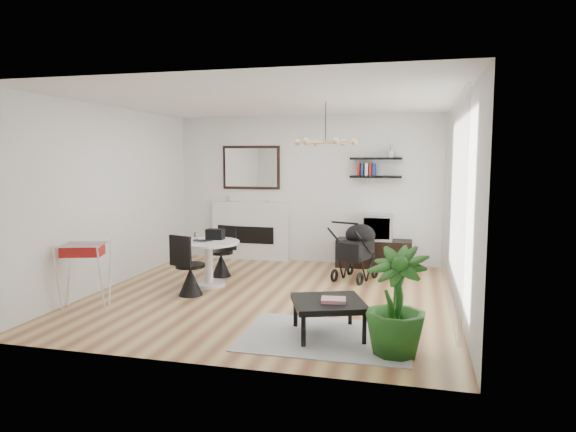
% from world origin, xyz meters
% --- Properties ---
extents(floor, '(5.00, 5.00, 0.00)m').
position_xyz_m(floor, '(0.00, 0.00, 0.00)').
color(floor, brown).
rests_on(floor, ground).
extents(ceiling, '(5.00, 5.00, 0.00)m').
position_xyz_m(ceiling, '(0.00, 0.00, 2.70)').
color(ceiling, white).
rests_on(ceiling, wall_back).
extents(wall_back, '(5.00, 0.00, 5.00)m').
position_xyz_m(wall_back, '(0.00, 2.50, 1.35)').
color(wall_back, white).
rests_on(wall_back, floor).
extents(wall_left, '(0.00, 5.00, 5.00)m').
position_xyz_m(wall_left, '(-2.50, 0.00, 1.35)').
color(wall_left, white).
rests_on(wall_left, floor).
extents(wall_right, '(0.00, 5.00, 5.00)m').
position_xyz_m(wall_right, '(2.50, 0.00, 1.35)').
color(wall_right, white).
rests_on(wall_right, floor).
extents(sheer_curtain, '(0.04, 3.60, 2.60)m').
position_xyz_m(sheer_curtain, '(2.40, 0.20, 1.35)').
color(sheer_curtain, white).
rests_on(sheer_curtain, wall_right).
extents(fireplace, '(1.50, 0.17, 2.16)m').
position_xyz_m(fireplace, '(-1.10, 2.42, 0.69)').
color(fireplace, white).
rests_on(fireplace, floor).
extents(shelf_lower, '(0.90, 0.25, 0.04)m').
position_xyz_m(shelf_lower, '(1.24, 2.37, 1.60)').
color(shelf_lower, black).
rests_on(shelf_lower, wall_back).
extents(shelf_upper, '(0.90, 0.25, 0.04)m').
position_xyz_m(shelf_upper, '(1.24, 2.37, 1.92)').
color(shelf_upper, black).
rests_on(shelf_upper, wall_back).
extents(pendant_lamp, '(0.90, 0.90, 0.10)m').
position_xyz_m(pendant_lamp, '(0.70, 0.30, 2.15)').
color(pendant_lamp, tan).
rests_on(pendant_lamp, ceiling).
extents(tv_console, '(1.31, 0.46, 0.49)m').
position_xyz_m(tv_console, '(1.24, 2.26, 0.25)').
color(tv_console, black).
rests_on(tv_console, floor).
extents(crt_tv, '(0.53, 0.46, 0.46)m').
position_xyz_m(crt_tv, '(1.30, 2.26, 0.72)').
color(crt_tv, silver).
rests_on(crt_tv, tv_console).
extents(dining_table, '(0.93, 0.93, 0.68)m').
position_xyz_m(dining_table, '(-1.08, 0.31, 0.45)').
color(dining_table, white).
rests_on(dining_table, floor).
extents(laptop, '(0.34, 0.28, 0.02)m').
position_xyz_m(laptop, '(-1.13, 0.23, 0.69)').
color(laptop, black).
rests_on(laptop, dining_table).
extents(black_bag, '(0.27, 0.16, 0.16)m').
position_xyz_m(black_bag, '(-1.05, 0.51, 0.76)').
color(black_bag, black).
rests_on(black_bag, dining_table).
extents(newspaper, '(0.42, 0.38, 0.01)m').
position_xyz_m(newspaper, '(-0.87, 0.24, 0.69)').
color(newspaper, silver).
rests_on(newspaper, dining_table).
extents(drinking_glass, '(0.06, 0.06, 0.11)m').
position_xyz_m(drinking_glass, '(-1.33, 0.44, 0.74)').
color(drinking_glass, white).
rests_on(drinking_glass, dining_table).
extents(chair_far, '(0.42, 0.43, 0.82)m').
position_xyz_m(chair_far, '(-1.12, 0.95, 0.26)').
color(chair_far, black).
rests_on(chair_far, floor).
extents(chair_near, '(0.45, 0.46, 0.88)m').
position_xyz_m(chair_near, '(-1.12, -0.27, 0.28)').
color(chair_near, black).
rests_on(chair_near, floor).
extents(drying_rack, '(0.70, 0.68, 0.85)m').
position_xyz_m(drying_rack, '(-2.18, -1.14, 0.45)').
color(drying_rack, white).
rests_on(drying_rack, floor).
extents(stroller, '(0.72, 0.89, 0.98)m').
position_xyz_m(stroller, '(1.05, 1.30, 0.42)').
color(stroller, black).
rests_on(stroller, floor).
extents(rug, '(1.81, 1.31, 0.01)m').
position_xyz_m(rug, '(1.04, -1.49, 0.01)').
color(rug, '#A7A7A7').
rests_on(rug, floor).
extents(coffee_table, '(0.96, 0.96, 0.38)m').
position_xyz_m(coffee_table, '(1.05, -1.43, 0.35)').
color(coffee_table, black).
rests_on(coffee_table, rug).
extents(magazines, '(0.29, 0.24, 0.04)m').
position_xyz_m(magazines, '(1.11, -1.47, 0.41)').
color(magazines, '#C13041').
rests_on(magazines, coffee_table).
extents(potted_plant, '(0.77, 0.77, 1.07)m').
position_xyz_m(potted_plant, '(1.78, -1.81, 0.54)').
color(potted_plant, '#1E5217').
rests_on(potted_plant, floor).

